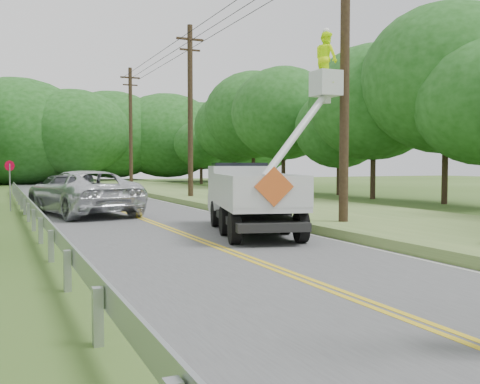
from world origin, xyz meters
name	(u,v)px	position (x,y,z in m)	size (l,w,h in m)	color
ground	(425,326)	(0.00, 0.00, 0.00)	(140.00, 140.00, 0.00)	#35561B
road	(151,222)	(0.00, 14.00, 0.01)	(7.20, 96.00, 0.03)	#4E4E51
guardrail	(33,209)	(-4.02, 14.91, 0.55)	(0.18, 48.00, 0.77)	#9DA2A6
utility_poles	(241,95)	(5.00, 17.02, 5.27)	(1.60, 43.30, 10.00)	black
tall_grass_verge	(315,211)	(7.10, 14.00, 0.15)	(7.00, 96.00, 0.30)	#5A763A
treeline_right	(352,105)	(15.62, 23.22, 5.92)	(11.29, 55.75, 10.61)	#332319
treeline_horizon	(56,133)	(0.78, 56.22, 5.50)	(55.95, 13.80, 11.35)	#1B4A14
bucket_truck	(254,185)	(2.46, 10.37, 1.45)	(4.42, 6.56, 6.23)	black
suv_silver	(82,193)	(-1.89, 17.91, 0.95)	(3.08, 6.68, 1.86)	silver
suv_darkgrey	(61,188)	(-1.86, 26.57, 0.77)	(2.10, 5.17, 1.50)	#35373D
stop_sign_permanent	(10,178)	(-4.61, 21.18, 1.51)	(0.45, 0.24, 2.31)	#9DA2A6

